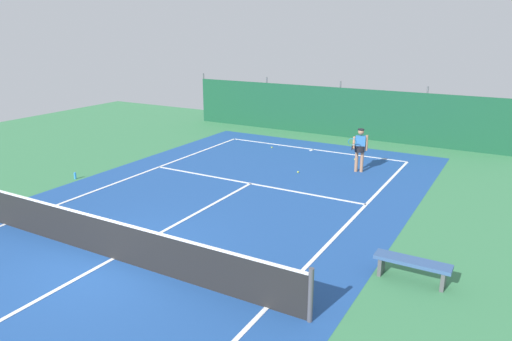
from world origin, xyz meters
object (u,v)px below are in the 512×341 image
(tennis_net, at_px, (112,239))
(courtside_bench, at_px, (412,265))
(tennis_ball_near_player, at_px, (298,172))
(water_bottle, at_px, (75,176))
(tennis_ball_midcourt, at_px, (272,147))
(tennis_ball_by_sideline, at_px, (355,159))
(parked_car, at_px, (327,109))
(tennis_player, at_px, (360,147))

(tennis_net, relative_size, courtside_bench, 6.33)
(tennis_ball_near_player, height_order, courtside_bench, courtside_bench)
(courtside_bench, bearing_deg, tennis_ball_near_player, 132.34)
(courtside_bench, height_order, water_bottle, courtside_bench)
(tennis_net, xyz_separation_m, tennis_ball_midcourt, (-1.70, 11.23, -0.48))
(tennis_ball_by_sideline, height_order, water_bottle, water_bottle)
(tennis_net, distance_m, courtside_bench, 6.77)
(tennis_ball_near_player, relative_size, parked_car, 0.02)
(tennis_ball_midcourt, bearing_deg, tennis_net, -81.37)
(tennis_ball_by_sideline, xyz_separation_m, water_bottle, (-7.91, -7.38, 0.09))
(tennis_ball_midcourt, bearing_deg, courtside_bench, -47.62)
(tennis_ball_near_player, relative_size, tennis_ball_by_sideline, 1.00)
(tennis_ball_midcourt, height_order, tennis_ball_by_sideline, same)
(tennis_ball_by_sideline, bearing_deg, tennis_ball_midcourt, 178.82)
(tennis_player, relative_size, parked_car, 0.38)
(tennis_ball_midcourt, xyz_separation_m, parked_car, (0.03, 6.48, 0.81))
(tennis_net, bearing_deg, tennis_player, 73.75)
(tennis_player, height_order, water_bottle, tennis_player)
(tennis_ball_midcourt, relative_size, tennis_ball_by_sideline, 1.00)
(tennis_ball_by_sideline, distance_m, parked_car, 7.65)
(tennis_ball_near_player, bearing_deg, water_bottle, -145.19)
(tennis_player, relative_size, tennis_ball_by_sideline, 24.85)
(tennis_ball_by_sideline, distance_m, courtside_bench, 9.64)
(tennis_ball_by_sideline, bearing_deg, parked_car, 120.41)
(tennis_ball_by_sideline, bearing_deg, tennis_player, -67.18)
(courtside_bench, bearing_deg, tennis_ball_midcourt, 132.38)
(tennis_player, height_order, tennis_ball_near_player, tennis_player)
(tennis_net, relative_size, tennis_ball_midcourt, 153.33)
(courtside_bench, bearing_deg, parked_car, 117.63)
(parked_car, bearing_deg, tennis_ball_midcourt, 95.76)
(tennis_player, height_order, parked_car, parked_car)
(tennis_net, xyz_separation_m, tennis_ball_near_player, (0.90, 8.39, -0.48))
(tennis_ball_near_player, xyz_separation_m, courtside_bench, (5.41, -5.94, 0.34))
(tennis_ball_near_player, bearing_deg, tennis_ball_by_sideline, 65.21)
(tennis_net, bearing_deg, parked_car, 95.41)
(tennis_ball_near_player, relative_size, courtside_bench, 0.04)
(tennis_ball_midcourt, xyz_separation_m, water_bottle, (-4.04, -7.46, 0.09))
(tennis_ball_near_player, distance_m, water_bottle, 8.09)
(tennis_net, distance_m, tennis_ball_midcourt, 11.37)
(tennis_net, xyz_separation_m, tennis_player, (2.81, 9.64, 0.45))
(tennis_player, xyz_separation_m, tennis_ball_midcourt, (-4.51, 1.59, -0.93))
(tennis_player, xyz_separation_m, parked_car, (-4.49, 8.07, -0.12))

